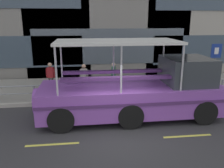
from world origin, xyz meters
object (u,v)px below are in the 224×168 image
at_px(pedestrian_near_bow, 186,71).
at_px(pedestrian_mid_left, 114,73).
at_px(pedestrian_near_stern, 51,74).
at_px(pedestrian_mid_right, 84,76).
at_px(parking_sign, 215,59).
at_px(duck_tour_boat, 143,92).

height_order(pedestrian_near_bow, pedestrian_mid_left, pedestrian_near_bow).
bearing_deg(pedestrian_mid_left, pedestrian_near_stern, -178.85).
bearing_deg(pedestrian_mid_right, parking_sign, -2.63).
xyz_separation_m(parking_sign, pedestrian_mid_right, (-7.19, 0.33, -0.81)).
distance_m(parking_sign, pedestrian_near_bow, 1.65).
xyz_separation_m(pedestrian_mid_left, pedestrian_mid_right, (-1.67, -0.56, 0.03)).
bearing_deg(pedestrian_near_bow, duck_tour_boat, -135.66).
height_order(duck_tour_boat, pedestrian_near_bow, duck_tour_boat).
xyz_separation_m(parking_sign, pedestrian_near_stern, (-9.01, 0.82, -0.80)).
height_order(parking_sign, pedestrian_near_stern, parking_sign).
relative_size(parking_sign, pedestrian_mid_right, 1.63).
bearing_deg(pedestrian_mid_right, pedestrian_mid_left, 18.61).
relative_size(duck_tour_boat, pedestrian_near_stern, 5.73).
distance_m(duck_tour_boat, pedestrian_near_stern, 5.52).
xyz_separation_m(pedestrian_mid_left, pedestrian_near_stern, (-3.49, -0.07, 0.05)).
relative_size(pedestrian_near_bow, pedestrian_near_stern, 1.02).
xyz_separation_m(parking_sign, pedestrian_near_bow, (-1.26, 0.73, -0.78)).
distance_m(duck_tour_boat, pedestrian_mid_left, 3.64).
bearing_deg(pedestrian_mid_right, pedestrian_near_stern, 164.86).
xyz_separation_m(pedestrian_near_bow, pedestrian_near_stern, (-7.75, 0.09, -0.02)).
bearing_deg(parking_sign, pedestrian_mid_left, 170.82).
distance_m(pedestrian_near_bow, pedestrian_mid_left, 4.26).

